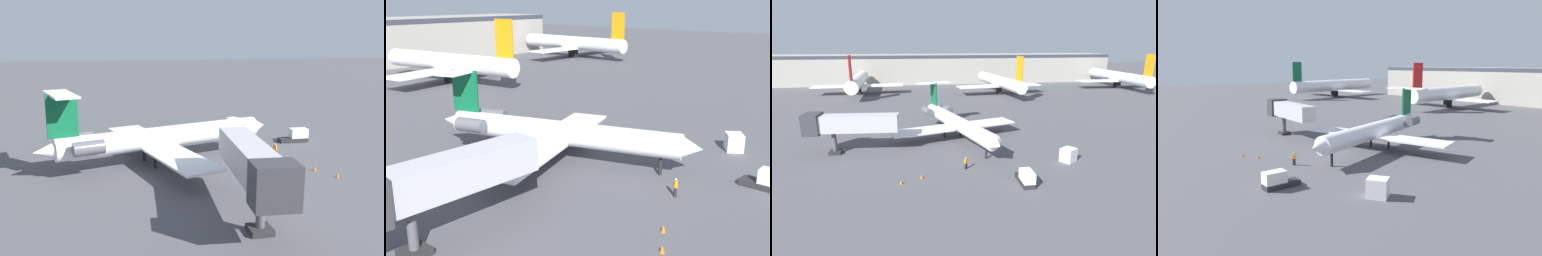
% 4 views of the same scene
% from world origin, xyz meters
% --- Properties ---
extents(ground_plane, '(400.00, 400.00, 0.10)m').
position_xyz_m(ground_plane, '(0.00, 0.00, -0.05)').
color(ground_plane, '#4C4C51').
extents(regional_jet, '(23.46, 28.64, 8.95)m').
position_xyz_m(regional_jet, '(-3.07, -0.17, 3.12)').
color(regional_jet, white).
rests_on(regional_jet, ground_plane).
extents(jet_bridge, '(14.28, 3.94, 6.46)m').
position_xyz_m(jet_bridge, '(-20.67, -5.65, 4.75)').
color(jet_bridge, '#ADADB2').
rests_on(jet_bridge, ground_plane).
extents(ground_crew_marshaller, '(0.48, 0.45, 1.69)m').
position_xyz_m(ground_crew_marshaller, '(-3.33, -14.71, 0.86)').
color(ground_crew_marshaller, black).
rests_on(ground_crew_marshaller, ground_plane).
extents(baggage_tug_lead, '(1.49, 4.03, 1.90)m').
position_xyz_m(baggage_tug_lead, '(3.19, -20.55, 0.84)').
color(baggage_tug_lead, '#262628').
rests_on(baggage_tug_lead, ground_plane).
extents(cargo_container_uld, '(2.71, 2.62, 1.98)m').
position_xyz_m(cargo_container_uld, '(11.95, -14.16, 0.99)').
color(cargo_container_uld, silver).
rests_on(cargo_container_uld, ground_plane).
extents(traffic_cone_near, '(0.36, 0.36, 0.55)m').
position_xyz_m(traffic_cone_near, '(-9.46, -16.89, 0.28)').
color(traffic_cone_near, orange).
rests_on(traffic_cone_near, ground_plane).
extents(traffic_cone_mid, '(0.36, 0.36, 0.55)m').
position_xyz_m(traffic_cone_mid, '(-12.00, -18.17, 0.28)').
color(traffic_cone_mid, orange).
rests_on(traffic_cone_mid, ground_plane).
extents(parked_airliner_west_end, '(35.49, 41.90, 13.80)m').
position_xyz_m(parked_airliner_west_end, '(-79.88, 48.85, 4.49)').
color(parked_airliner_west_end, white).
rests_on(parked_airliner_west_end, ground_plane).
extents(parked_airliner_west_mid, '(29.40, 34.83, 13.40)m').
position_xyz_m(parked_airliner_west_mid, '(-28.70, 53.60, 4.30)').
color(parked_airliner_west_mid, white).
rests_on(parked_airliner_west_mid, ground_plane).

